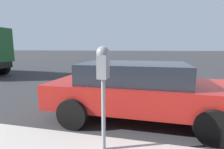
% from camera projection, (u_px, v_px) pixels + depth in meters
% --- Properties ---
extents(ground_plane, '(220.00, 220.00, 0.00)m').
position_uv_depth(ground_plane, '(145.00, 106.00, 5.06)').
color(ground_plane, '#333335').
extents(parking_meter, '(0.21, 0.19, 1.57)m').
position_uv_depth(parking_meter, '(103.00, 72.00, 2.51)').
color(parking_meter, gray).
rests_on(parking_meter, sidewalk).
extents(car_red, '(2.00, 4.22, 1.32)m').
position_uv_depth(car_red, '(139.00, 89.00, 4.09)').
color(car_red, '#B21E19').
rests_on(car_red, ground_plane).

